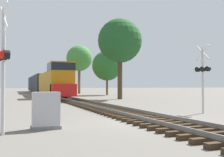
# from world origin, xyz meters

# --- Properties ---
(ground_plane) EXTENTS (400.00, 400.00, 0.00)m
(ground_plane) POSITION_xyz_m (0.00, 0.00, 0.00)
(ground_plane) COLOR #666059
(rail_track_bed) EXTENTS (2.60, 160.00, 0.31)m
(rail_track_bed) POSITION_xyz_m (0.00, -0.00, 0.14)
(rail_track_bed) COLOR #382819
(rail_track_bed) RESTS_ON ground
(freight_train) EXTENTS (3.04, 51.65, 4.68)m
(freight_train) POSITION_xyz_m (0.00, 46.08, 2.09)
(freight_train) COLOR #B77A14
(freight_train) RESTS_ON ground
(crossing_signal_near) EXTENTS (0.54, 1.01, 4.33)m
(crossing_signal_near) POSITION_xyz_m (-6.19, -1.18, 2.49)
(crossing_signal_near) COLOR #B7B7BC
(crossing_signal_near) RESTS_ON ground
(crossing_signal_far) EXTENTS (0.51, 1.01, 4.04)m
(crossing_signal_far) POSITION_xyz_m (4.65, 2.06, 2.43)
(crossing_signal_far) COLOR #B7B7BC
(crossing_signal_far) RESTS_ON ground
(relay_cabinet) EXTENTS (1.10, 0.54, 1.38)m
(relay_cabinet) POSITION_xyz_m (-4.69, -0.42, 0.68)
(relay_cabinet) COLOR slate
(relay_cabinet) RESTS_ON ground
(tree_far_right) EXTENTS (5.41, 5.41, 9.85)m
(tree_far_right) POSITION_xyz_m (6.39, 19.05, 7.10)
(tree_far_right) COLOR #473521
(tree_far_right) RESTS_ON ground
(tree_mid_background) EXTENTS (5.28, 5.28, 7.83)m
(tree_mid_background) POSITION_xyz_m (9.68, 32.86, 5.18)
(tree_mid_background) COLOR brown
(tree_mid_background) RESTS_ON ground
(tree_deep_background) EXTENTS (5.40, 5.40, 10.12)m
(tree_deep_background) POSITION_xyz_m (7.17, 43.10, 7.37)
(tree_deep_background) COLOR brown
(tree_deep_background) RESTS_ON ground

